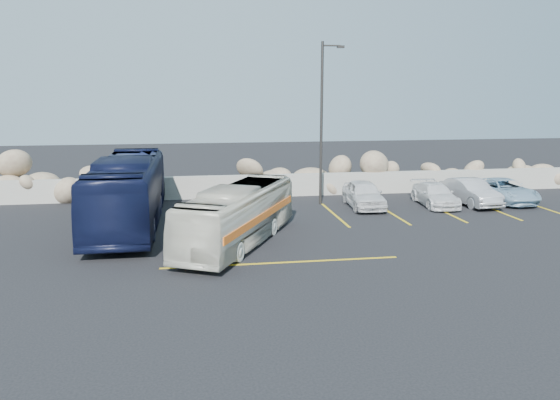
{
  "coord_description": "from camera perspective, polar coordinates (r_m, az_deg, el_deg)",
  "views": [
    {
      "loc": [
        -3.8,
        -17.0,
        5.57
      ],
      "look_at": [
        -0.45,
        4.0,
        1.38
      ],
      "focal_mm": 35.0,
      "sensor_mm": 36.0,
      "label": 1
    }
  ],
  "objects": [
    {
      "name": "ground",
      "position": [
        18.29,
        3.39,
        -6.6
      ],
      "size": [
        90.0,
        90.0,
        0.0
      ],
      "primitive_type": "plane",
      "color": "black",
      "rests_on": "ground"
    },
    {
      "name": "seawall",
      "position": [
        29.67,
        -1.57,
        1.51
      ],
      "size": [
        60.0,
        0.4,
        1.2
      ],
      "primitive_type": "cube",
      "color": "gray",
      "rests_on": "ground"
    },
    {
      "name": "riprap_pile",
      "position": [
        30.74,
        -1.87,
        3.16
      ],
      "size": [
        54.0,
        2.8,
        2.6
      ],
      "primitive_type": null,
      "color": "#90765E",
      "rests_on": "ground"
    },
    {
      "name": "parking_lines",
      "position": [
        24.73,
        11.16,
        -2.06
      ],
      "size": [
        18.16,
        9.36,
        0.01
      ],
      "color": "gold",
      "rests_on": "ground"
    },
    {
      "name": "lamppost",
      "position": [
        27.28,
        4.47,
        8.44
      ],
      "size": [
        1.14,
        0.18,
        8.0
      ],
      "color": "#2F2C2A",
      "rests_on": "ground"
    },
    {
      "name": "vintage_bus",
      "position": [
        20.32,
        -4.36,
        -1.56
      ],
      "size": [
        5.23,
        7.96,
        2.22
      ],
      "primitive_type": "imported",
      "rotation": [
        0.0,
        0.0,
        -0.46
      ],
      "color": "beige",
      "rests_on": "ground"
    },
    {
      "name": "tour_coach",
      "position": [
        23.92,
        -15.58,
        0.89
      ],
      "size": [
        2.5,
        10.6,
        2.95
      ],
      "primitive_type": "imported",
      "rotation": [
        0.0,
        0.0,
        0.0
      ],
      "color": "black",
      "rests_on": "ground"
    },
    {
      "name": "car_a",
      "position": [
        27.15,
        8.73,
        0.61
      ],
      "size": [
        1.78,
        3.98,
        1.33
      ],
      "primitive_type": "imported",
      "rotation": [
        0.0,
        0.0,
        -0.06
      ],
      "color": "silver",
      "rests_on": "ground"
    },
    {
      "name": "car_b",
      "position": [
        29.16,
        19.27,
        0.81
      ],
      "size": [
        1.66,
        4.03,
        1.3
      ],
      "primitive_type": "imported",
      "rotation": [
        0.0,
        0.0,
        0.07
      ],
      "color": "#A5A6AA",
      "rests_on": "ground"
    },
    {
      "name": "car_c",
      "position": [
        28.41,
        15.89,
        0.55
      ],
      "size": [
        1.79,
        3.89,
        1.1
      ],
      "primitive_type": "imported",
      "rotation": [
        0.0,
        0.0,
        -0.07
      ],
      "color": "silver",
      "rests_on": "ground"
    },
    {
      "name": "car_d",
      "position": [
        30.52,
        22.37,
        0.93
      ],
      "size": [
        2.11,
        4.36,
        1.19
      ],
      "primitive_type": "imported",
      "rotation": [
        0.0,
        0.0,
        0.03
      ],
      "color": "#87A8BF",
      "rests_on": "ground"
    }
  ]
}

